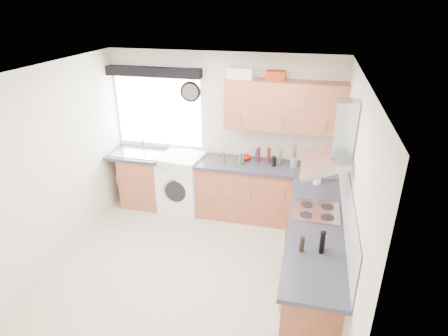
% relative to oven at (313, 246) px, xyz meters
% --- Properties ---
extents(ground_plane, '(3.60, 3.60, 0.00)m').
position_rel_oven_xyz_m(ground_plane, '(-1.50, -0.30, -0.42)').
color(ground_plane, beige).
extents(ceiling, '(3.60, 3.60, 0.02)m').
position_rel_oven_xyz_m(ceiling, '(-1.50, -0.30, 2.08)').
color(ceiling, white).
rests_on(ceiling, wall_back).
extents(wall_back, '(3.60, 0.02, 2.50)m').
position_rel_oven_xyz_m(wall_back, '(-1.50, 1.50, 0.82)').
color(wall_back, silver).
rests_on(wall_back, ground_plane).
extents(wall_front, '(3.60, 0.02, 2.50)m').
position_rel_oven_xyz_m(wall_front, '(-1.50, -2.10, 0.82)').
color(wall_front, silver).
rests_on(wall_front, ground_plane).
extents(wall_left, '(0.02, 3.60, 2.50)m').
position_rel_oven_xyz_m(wall_left, '(-3.30, -0.30, 0.82)').
color(wall_left, silver).
rests_on(wall_left, ground_plane).
extents(wall_right, '(0.02, 3.60, 2.50)m').
position_rel_oven_xyz_m(wall_right, '(0.30, -0.30, 0.82)').
color(wall_right, silver).
rests_on(wall_right, ground_plane).
extents(window, '(1.40, 0.02, 1.10)m').
position_rel_oven_xyz_m(window, '(-2.55, 1.49, 1.12)').
color(window, white).
rests_on(window, wall_back).
extents(window_blind, '(1.50, 0.18, 0.14)m').
position_rel_oven_xyz_m(window_blind, '(-2.55, 1.40, 1.76)').
color(window_blind, black).
rests_on(window_blind, wall_back).
extents(splashback, '(0.01, 3.00, 0.54)m').
position_rel_oven_xyz_m(splashback, '(0.29, 0.00, 0.75)').
color(splashback, white).
rests_on(splashback, wall_right).
extents(base_cab_back, '(3.00, 0.58, 0.86)m').
position_rel_oven_xyz_m(base_cab_back, '(-1.60, 1.21, 0.01)').
color(base_cab_back, brown).
rests_on(base_cab_back, ground_plane).
extents(base_cab_corner, '(0.60, 0.60, 0.86)m').
position_rel_oven_xyz_m(base_cab_corner, '(0.00, 1.20, 0.01)').
color(base_cab_corner, brown).
rests_on(base_cab_corner, ground_plane).
extents(base_cab_right, '(0.58, 2.10, 0.86)m').
position_rel_oven_xyz_m(base_cab_right, '(0.01, -0.15, 0.01)').
color(base_cab_right, brown).
rests_on(base_cab_right, ground_plane).
extents(worktop_back, '(3.60, 0.62, 0.05)m').
position_rel_oven_xyz_m(worktop_back, '(-1.50, 1.20, 0.46)').
color(worktop_back, '#2B2A35').
rests_on(worktop_back, base_cab_back).
extents(worktop_right, '(0.62, 2.42, 0.05)m').
position_rel_oven_xyz_m(worktop_right, '(0.00, -0.30, 0.46)').
color(worktop_right, '#2B2A35').
rests_on(worktop_right, base_cab_right).
extents(sink, '(0.84, 0.46, 0.10)m').
position_rel_oven_xyz_m(sink, '(-2.83, 1.20, 0.52)').
color(sink, '#9FA7B1').
rests_on(sink, worktop_back).
extents(oven, '(0.56, 0.58, 0.85)m').
position_rel_oven_xyz_m(oven, '(0.00, 0.00, 0.00)').
color(oven, black).
rests_on(oven, ground_plane).
extents(hob_plate, '(0.52, 0.52, 0.01)m').
position_rel_oven_xyz_m(hob_plate, '(0.00, 0.00, 0.49)').
color(hob_plate, '#9FA7B1').
rests_on(hob_plate, worktop_right).
extents(extractor_hood, '(0.52, 0.78, 0.66)m').
position_rel_oven_xyz_m(extractor_hood, '(0.10, -0.00, 1.34)').
color(extractor_hood, '#9FA7B1').
rests_on(extractor_hood, wall_right).
extents(upper_cabinets, '(1.70, 0.35, 0.70)m').
position_rel_oven_xyz_m(upper_cabinets, '(-0.55, 1.32, 1.38)').
color(upper_cabinets, brown).
rests_on(upper_cabinets, wall_back).
extents(washing_machine, '(0.72, 0.70, 0.95)m').
position_rel_oven_xyz_m(washing_machine, '(-2.10, 1.19, 0.05)').
color(washing_machine, white).
rests_on(washing_machine, ground_plane).
extents(wall_clock, '(0.32, 0.04, 0.32)m').
position_rel_oven_xyz_m(wall_clock, '(-2.00, 1.46, 1.47)').
color(wall_clock, black).
rests_on(wall_clock, wall_back).
extents(casserole, '(0.38, 0.29, 0.15)m').
position_rel_oven_xyz_m(casserole, '(-1.20, 1.40, 1.80)').
color(casserole, white).
rests_on(casserole, upper_cabinets).
extents(storage_box, '(0.27, 0.23, 0.12)m').
position_rel_oven_xyz_m(storage_box, '(-0.71, 1.42, 1.79)').
color(storage_box, '#A73914').
rests_on(storage_box, upper_cabinets).
extents(utensil_pot, '(0.13, 0.13, 0.16)m').
position_rel_oven_xyz_m(utensil_pot, '(-0.35, 1.22, 0.56)').
color(utensil_pot, gray).
rests_on(utensil_pot, worktop_back).
extents(kitchen_roll, '(0.13, 0.13, 0.22)m').
position_rel_oven_xyz_m(kitchen_roll, '(-0.01, 0.75, 0.60)').
color(kitchen_roll, white).
rests_on(kitchen_roll, worktop_right).
extents(tomato_cluster, '(0.18, 0.18, 0.07)m').
position_rel_oven_xyz_m(tomato_cluster, '(-1.10, 1.35, 0.52)').
color(tomato_cluster, '#A11304').
rests_on(tomato_cluster, worktop_back).
extents(jar_0, '(0.07, 0.07, 0.15)m').
position_rel_oven_xyz_m(jar_0, '(-0.64, 1.20, 0.56)').
color(jar_0, black).
rests_on(jar_0, worktop_back).
extents(jar_1, '(0.05, 0.05, 0.22)m').
position_rel_oven_xyz_m(jar_1, '(-0.89, 1.31, 0.60)').
color(jar_1, maroon).
rests_on(jar_1, worktop_back).
extents(jar_2, '(0.04, 0.04, 0.18)m').
position_rel_oven_xyz_m(jar_2, '(-0.92, 1.32, 0.57)').
color(jar_2, navy).
rests_on(jar_2, worktop_back).
extents(jar_3, '(0.07, 0.07, 0.10)m').
position_rel_oven_xyz_m(jar_3, '(-1.14, 1.24, 0.54)').
color(jar_3, '#BDB4A1').
rests_on(jar_3, worktop_back).
extents(jar_4, '(0.06, 0.06, 0.23)m').
position_rel_oven_xyz_m(jar_4, '(-0.56, 1.30, 0.60)').
color(jar_4, brown).
rests_on(jar_4, worktop_back).
extents(jar_5, '(0.04, 0.04, 0.18)m').
position_rel_oven_xyz_m(jar_5, '(-1.40, 1.14, 0.57)').
color(jar_5, brown).
rests_on(jar_5, worktop_back).
extents(jar_6, '(0.04, 0.04, 0.19)m').
position_rel_oven_xyz_m(jar_6, '(-1.12, 1.11, 0.58)').
color(jar_6, '#26531D').
rests_on(jar_6, worktop_back).
extents(jar_7, '(0.06, 0.06, 0.24)m').
position_rel_oven_xyz_m(jar_7, '(-0.73, 1.30, 0.60)').
color(jar_7, maroon).
rests_on(jar_7, worktop_back).
extents(bottle_0, '(0.06, 0.06, 0.15)m').
position_rel_oven_xyz_m(bottle_0, '(0.06, -0.72, 0.56)').
color(bottle_0, olive).
rests_on(bottle_0, worktop_right).
extents(bottle_1, '(0.05, 0.05, 0.17)m').
position_rel_oven_xyz_m(bottle_1, '(-0.14, -0.80, 0.57)').
color(bottle_1, black).
rests_on(bottle_1, worktop_right).
extents(bottle_2, '(0.05, 0.05, 0.24)m').
position_rel_oven_xyz_m(bottle_2, '(0.05, -0.78, 0.61)').
color(bottle_2, black).
rests_on(bottle_2, worktop_right).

